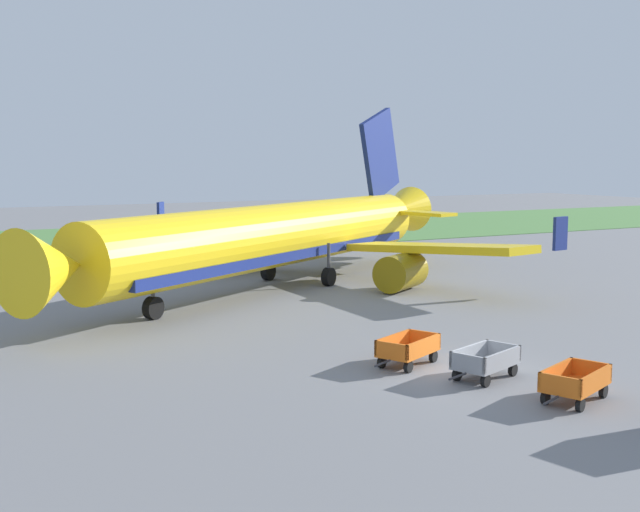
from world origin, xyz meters
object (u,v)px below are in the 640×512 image
Objects in this scene: airplane at (285,236)px; baggage_cart_second_in_row at (485,362)px; baggage_cart_nearest at (575,382)px; baggage_cart_third_in_row at (408,349)px.

airplane is 21.89m from baggage_cart_second_in_row.
baggage_cart_second_in_row is at bearing 103.52° from baggage_cart_nearest.
airplane is 25.17m from baggage_cart_nearest.
airplane is 9.48× the size of baggage_cart_nearest.
baggage_cart_second_in_row is 3.11m from baggage_cart_third_in_row.
baggage_cart_second_in_row is at bearing -96.63° from airplane.
airplane is 9.62× the size of baggage_cart_third_in_row.
baggage_cart_nearest is at bearing -70.63° from baggage_cart_third_in_row.
airplane reaches higher than baggage_cart_nearest.
baggage_cart_nearest is 3.49m from baggage_cart_second_in_row.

